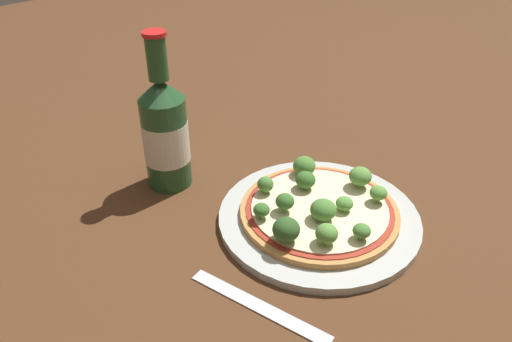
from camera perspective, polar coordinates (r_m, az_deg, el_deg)
ground_plane at (r=0.74m, az=8.10°, el=-5.06°), size 3.00×3.00×0.00m
plate at (r=0.73m, az=7.33°, el=-5.43°), size 0.29×0.29×0.01m
pizza at (r=0.72m, az=7.39°, el=-4.62°), size 0.23×0.23×0.01m
broccoli_floret_0 at (r=0.76m, az=11.83°, el=-0.60°), size 0.03×0.03×0.03m
broccoli_floret_1 at (r=0.69m, az=3.32°, el=-3.51°), size 0.03×0.03×0.03m
broccoli_floret_2 at (r=0.77m, az=5.53°, el=0.57°), size 0.03×0.03×0.03m
broccoli_floret_3 at (r=0.73m, az=13.81°, el=-2.48°), size 0.02×0.02×0.03m
broccoli_floret_4 at (r=0.66m, az=11.99°, el=-6.73°), size 0.02×0.02×0.02m
broccoli_floret_5 at (r=0.73m, az=1.09°, el=-1.54°), size 0.02×0.02×0.03m
broccoli_floret_6 at (r=0.74m, az=5.89°, el=-0.90°), size 0.03×0.03×0.03m
broccoli_floret_7 at (r=0.68m, az=0.63°, el=-4.49°), size 0.02×0.02×0.02m
broccoli_floret_8 at (r=0.64m, az=3.47°, el=-6.67°), size 0.04×0.04×0.03m
broccoli_floret_9 at (r=0.65m, az=8.07°, el=-7.10°), size 0.03×0.03×0.03m
broccoli_floret_10 at (r=0.71m, az=10.06°, el=-3.70°), size 0.02×0.02×0.02m
broccoli_floret_11 at (r=0.68m, az=7.69°, el=-4.41°), size 0.04×0.04×0.03m
beer_bottle at (r=0.77m, az=-10.35°, el=4.39°), size 0.07×0.07×0.25m
fork at (r=0.61m, az=0.31°, el=-15.14°), size 0.06×0.19×0.00m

